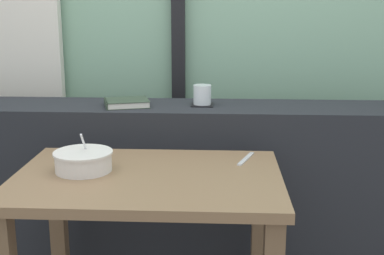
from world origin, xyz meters
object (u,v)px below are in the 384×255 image
object	(u,v)px
juice_glass	(202,95)
closed_book	(126,103)
breakfast_table	(148,208)
coaster_square	(202,105)
fork_utensil	(246,159)
soup_bowl	(83,161)

from	to	relation	value
juice_glass	closed_book	xyz separation A→B (m)	(-0.34, -0.04, -0.03)
breakfast_table	coaster_square	world-z (taller)	coaster_square
coaster_square	closed_book	size ratio (longest dim) A/B	0.44
breakfast_table	juice_glass	bearing A→B (deg)	74.26
fork_utensil	closed_book	bearing A→B (deg)	164.48
coaster_square	soup_bowl	bearing A→B (deg)	-125.23
breakfast_table	fork_utensil	world-z (taller)	fork_utensil
breakfast_table	coaster_square	xyz separation A→B (m)	(0.17, 0.60, 0.25)
breakfast_table	soup_bowl	bearing A→B (deg)	172.25
closed_book	fork_utensil	world-z (taller)	closed_book
coaster_square	fork_utensil	size ratio (longest dim) A/B	0.59
coaster_square	fork_utensil	xyz separation A→B (m)	(0.18, -0.40, -0.13)
coaster_square	soup_bowl	size ratio (longest dim) A/B	0.48
coaster_square	juice_glass	bearing A→B (deg)	0.00
coaster_square	fork_utensil	world-z (taller)	coaster_square
juice_glass	soup_bowl	bearing A→B (deg)	-125.23
breakfast_table	juice_glass	size ratio (longest dim) A/B	10.54
coaster_square	closed_book	world-z (taller)	closed_book
breakfast_table	soup_bowl	size ratio (longest dim) A/B	4.45
breakfast_table	closed_book	distance (m)	0.64
breakfast_table	fork_utensil	bearing A→B (deg)	29.34
coaster_square	closed_book	distance (m)	0.34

